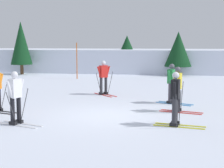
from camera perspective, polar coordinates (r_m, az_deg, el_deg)
ground_plane at (r=12.19m, az=-0.56°, el=-5.34°), size 120.00×120.00×0.00m
far_snow_ridge at (r=31.03m, az=5.04°, el=4.01°), size 80.00×7.23×1.97m
skier_white at (r=11.17m, az=-15.95°, el=-1.98°), size 1.63×0.95×1.71m
skier_red at (r=16.90m, az=-1.43°, el=1.28°), size 1.34×1.44×1.71m
skier_green at (r=14.67m, az=10.03°, el=0.29°), size 1.60×1.04×1.71m
skier_yellow at (r=12.91m, az=11.02°, el=-0.65°), size 1.64×0.97×1.71m
skier_black at (r=10.73m, az=10.66°, el=-2.20°), size 1.64×0.99×1.71m
trail_marker_pole at (r=24.28m, az=-5.94°, el=3.90°), size 0.07×0.07×2.59m
conifer_far_left at (r=30.87m, az=2.54°, el=5.91°), size 2.14×2.14×3.23m
conifer_far_right at (r=28.59m, az=-15.08°, el=6.68°), size 1.75×1.75×4.30m
conifer_far_centre at (r=27.11m, az=11.09°, el=5.79°), size 2.11×2.11×3.45m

